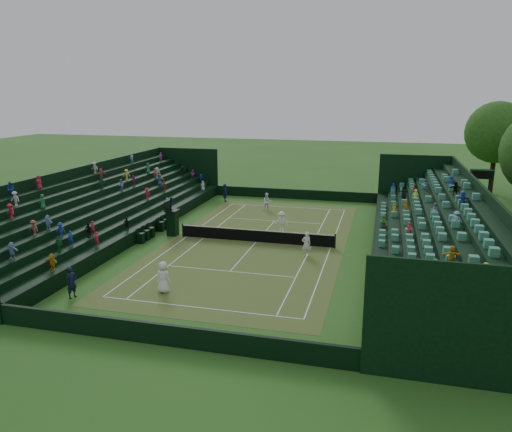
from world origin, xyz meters
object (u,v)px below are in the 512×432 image
object	(u,v)px
player_near_west	(163,277)
player_near_east	(306,244)
player_far_east	(282,222)
tennis_net	(256,235)
umpire_chair	(172,219)
player_far_west	(267,202)

from	to	relation	value
player_near_west	player_near_east	bearing A→B (deg)	-117.94
player_near_west	player_far_east	distance (m)	14.31
tennis_net	player_far_east	distance (m)	3.59
umpire_chair	player_far_west	distance (m)	11.23
umpire_chair	player_far_east	size ratio (longest dim) A/B	1.84
umpire_chair	player_near_east	size ratio (longest dim) A/B	1.74
umpire_chair	player_near_east	distance (m)	11.08
player_far_west	player_near_west	bearing A→B (deg)	-112.23
tennis_net	player_far_east	world-z (taller)	player_far_east
player_far_west	tennis_net	bearing A→B (deg)	-100.70
umpire_chair	player_far_east	distance (m)	8.56
player_far_east	player_far_west	bearing A→B (deg)	108.17
player_near_west	umpire_chair	bearing A→B (deg)	-57.49
player_far_west	player_far_east	distance (m)	7.35
player_near_west	player_near_east	xyz separation A→B (m)	(6.66, 8.16, -0.03)
player_near_east	player_far_west	bearing A→B (deg)	-92.03
player_far_east	player_near_east	bearing A→B (deg)	-67.12
tennis_net	player_far_west	world-z (taller)	player_far_west
umpire_chair	tennis_net	bearing A→B (deg)	-1.74
player_far_east	tennis_net	bearing A→B (deg)	-114.08
player_near_west	player_far_west	world-z (taller)	player_near_west
player_near_east	player_far_east	size ratio (longest dim) A/B	1.06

